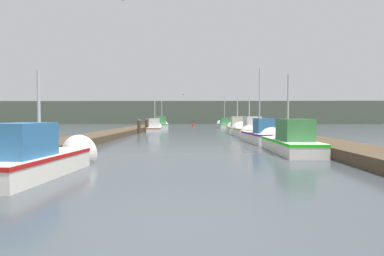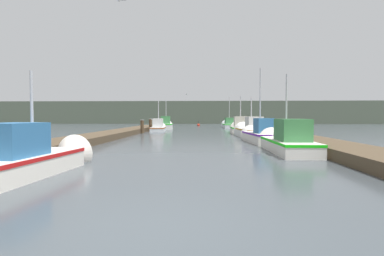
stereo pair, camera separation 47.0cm
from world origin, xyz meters
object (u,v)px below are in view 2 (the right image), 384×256
at_px(fishing_boat_4, 240,128).
at_px(mooring_piling_2, 142,127).
at_px(fishing_boat_2, 259,135).
at_px(fishing_boat_5, 159,127).
at_px(channel_buoy, 199,125).
at_px(fishing_boat_1, 285,141).
at_px(mooring_piling_0, 150,125).
at_px(seagull_lead, 187,94).
at_px(fishing_boat_3, 250,131).
at_px(mooring_piling_1, 45,141).
at_px(fishing_boat_7, 229,124).
at_px(fishing_boat_6, 166,125).
at_px(fishing_boat_0, 34,157).

relative_size(fishing_boat_4, mooring_piling_2, 3.69).
xyz_separation_m(fishing_boat_2, fishing_boat_5, (-8.24, 13.19, -0.07)).
xyz_separation_m(fishing_boat_4, channel_buoy, (-4.37, 21.16, -0.35)).
distance_m(mooring_piling_2, channel_buoy, 22.33).
bearing_deg(fishing_boat_1, mooring_piling_0, 117.37).
relative_size(fishing_boat_1, seagull_lead, 10.21).
relative_size(mooring_piling_0, mooring_piling_2, 1.04).
relative_size(fishing_boat_1, fishing_boat_3, 1.05).
distance_m(mooring_piling_1, seagull_lead, 21.17).
bearing_deg(mooring_piling_1, mooring_piling_0, 89.66).
height_order(fishing_boat_5, fishing_boat_7, fishing_boat_7).
distance_m(fishing_boat_2, mooring_piling_1, 11.80).
height_order(fishing_boat_1, fishing_boat_2, fishing_boat_2).
height_order(fishing_boat_2, channel_buoy, fishing_boat_2).
distance_m(fishing_boat_4, channel_buoy, 21.61).
bearing_deg(channel_buoy, mooring_piling_0, -105.49).
relative_size(fishing_boat_6, channel_buoy, 5.66).
bearing_deg(mooring_piling_0, channel_buoy, 74.51).
bearing_deg(fishing_boat_4, fishing_boat_3, -86.55).
bearing_deg(fishing_boat_7, fishing_boat_3, -91.36).
height_order(fishing_boat_0, fishing_boat_4, fishing_boat_4).
relative_size(fishing_boat_4, fishing_boat_7, 0.74).
height_order(mooring_piling_0, mooring_piling_2, mooring_piling_0).
height_order(fishing_boat_5, mooring_piling_0, fishing_boat_5).
bearing_deg(fishing_boat_0, mooring_piling_1, 117.88).
bearing_deg(fishing_boat_0, fishing_boat_7, 80.67).
height_order(fishing_boat_2, fishing_boat_6, fishing_boat_2).
distance_m(fishing_boat_4, fishing_boat_6, 11.90).
bearing_deg(seagull_lead, channel_buoy, 174.92).
xyz_separation_m(fishing_boat_4, fishing_boat_7, (0.01, 13.75, -0.05)).
bearing_deg(fishing_boat_4, fishing_boat_2, -88.41).
relative_size(mooring_piling_1, channel_buoy, 1.39).
distance_m(fishing_boat_1, channel_buoy, 35.67).
height_order(fishing_boat_2, fishing_boat_3, fishing_boat_2).
bearing_deg(mooring_piling_0, fishing_boat_5, -24.40).
bearing_deg(fishing_boat_7, fishing_boat_1, -91.11).
bearing_deg(mooring_piling_1, fishing_boat_7, 73.16).
distance_m(fishing_boat_0, fishing_boat_2, 12.98).
bearing_deg(mooring_piling_0, fishing_boat_0, -87.12).
bearing_deg(fishing_boat_3, mooring_piling_1, -133.93).
bearing_deg(mooring_piling_0, mooring_piling_2, -88.67).
bearing_deg(fishing_boat_5, fishing_boat_2, -62.82).
xyz_separation_m(fishing_boat_4, mooring_piling_0, (-9.13, 4.00, 0.18)).
relative_size(fishing_boat_0, mooring_piling_2, 3.59).
distance_m(fishing_boat_3, mooring_piling_2, 10.17).
xyz_separation_m(fishing_boat_1, fishing_boat_6, (-8.48, 22.92, 0.06)).
bearing_deg(mooring_piling_2, fishing_boat_6, 84.21).
bearing_deg(fishing_boat_3, seagull_lead, 116.50).
relative_size(fishing_boat_0, fishing_boat_3, 0.84).
distance_m(mooring_piling_2, seagull_lead, 6.64).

